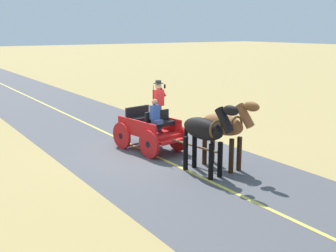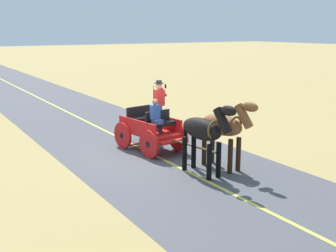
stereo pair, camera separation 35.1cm
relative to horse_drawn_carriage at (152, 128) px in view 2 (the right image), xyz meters
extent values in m
plane|color=tan|center=(0.25, 0.36, -0.82)|extent=(200.00, 200.00, 0.00)
cube|color=#4C4C51|center=(0.25, 0.36, -0.81)|extent=(5.95, 160.00, 0.01)
cube|color=#DBCC4C|center=(0.25, 0.36, -0.81)|extent=(0.12, 160.00, 0.00)
cube|color=red|center=(0.02, -0.08, -0.16)|extent=(1.51, 2.35, 0.12)
cube|color=red|center=(-0.55, -0.17, 0.12)|extent=(0.36, 2.08, 0.44)
cube|color=red|center=(0.58, 0.00, 0.12)|extent=(0.36, 2.08, 0.44)
cube|color=red|center=(-0.16, 1.12, -0.26)|extent=(1.10, 0.39, 0.08)
cube|color=red|center=(0.19, -1.27, -0.34)|extent=(0.74, 0.30, 0.06)
cube|color=black|center=(-0.07, 0.52, 0.22)|extent=(1.06, 0.50, 0.14)
cube|color=black|center=(-0.05, 0.34, 0.44)|extent=(1.02, 0.23, 0.44)
cube|color=black|center=(0.09, -0.57, 0.22)|extent=(1.06, 0.50, 0.14)
cube|color=black|center=(0.11, -0.75, 0.44)|extent=(1.02, 0.23, 0.44)
cylinder|color=red|center=(-0.74, 0.59, -0.34)|extent=(0.24, 0.96, 0.96)
cylinder|color=black|center=(-0.74, 0.59, -0.34)|extent=(0.15, 0.23, 0.21)
cylinder|color=red|center=(0.55, 0.77, -0.34)|extent=(0.24, 0.96, 0.96)
cylinder|color=black|center=(0.55, 0.77, -0.34)|extent=(0.15, 0.23, 0.21)
cylinder|color=red|center=(-0.52, -0.94, -0.34)|extent=(0.24, 0.96, 0.96)
cylinder|color=black|center=(-0.52, -0.94, -0.34)|extent=(0.15, 0.23, 0.21)
cylinder|color=red|center=(0.77, -0.75, -0.34)|extent=(0.24, 0.96, 0.96)
cylinder|color=black|center=(0.77, -0.75, -0.34)|extent=(0.15, 0.23, 0.21)
cylinder|color=brown|center=(-0.30, 2.09, -0.21)|extent=(0.36, 1.99, 0.07)
cylinder|color=black|center=(0.22, 0.56, 0.92)|extent=(0.02, 0.02, 1.30)
cylinder|color=#384C7F|center=(-0.18, 0.22, 0.35)|extent=(0.22, 0.22, 0.90)
cube|color=red|center=(-0.18, 0.22, 1.08)|extent=(0.37, 0.27, 0.56)
sphere|color=tan|center=(-0.18, 0.22, 1.48)|extent=(0.22, 0.22, 0.22)
cylinder|color=black|center=(-0.18, 0.22, 1.58)|extent=(0.36, 0.36, 0.01)
cylinder|color=black|center=(-0.18, 0.22, 1.63)|extent=(0.20, 0.20, 0.10)
cylinder|color=red|center=(-0.36, 0.24, 1.26)|extent=(0.27, 0.12, 0.32)
cube|color=black|center=(-0.43, 0.25, 1.46)|extent=(0.03, 0.07, 0.14)
cube|color=#384C7F|center=(0.16, 0.67, 0.36)|extent=(0.32, 0.36, 0.14)
cube|color=#2D4C99|center=(0.17, 0.55, 0.67)|extent=(0.33, 0.24, 0.48)
sphere|color=#9E7051|center=(0.17, 0.55, 1.02)|extent=(0.20, 0.20, 0.20)
ellipsoid|color=brown|center=(-0.84, 2.82, 0.55)|extent=(0.77, 1.62, 0.64)
cylinder|color=black|center=(-1.10, 3.34, -0.29)|extent=(0.15, 0.15, 1.05)
cylinder|color=black|center=(-0.74, 3.39, -0.29)|extent=(0.15, 0.15, 1.05)
cylinder|color=black|center=(-0.95, 2.26, -0.29)|extent=(0.15, 0.15, 1.05)
cylinder|color=black|center=(-0.59, 2.31, -0.29)|extent=(0.15, 0.15, 1.05)
cylinder|color=brown|center=(-0.96, 3.66, 0.95)|extent=(0.35, 0.68, 0.73)
ellipsoid|color=brown|center=(-0.99, 3.88, 1.26)|extent=(0.29, 0.57, 0.28)
cube|color=black|center=(-0.96, 3.64, 0.99)|extent=(0.13, 0.51, 0.56)
cylinder|color=black|center=(-0.74, 2.09, 0.25)|extent=(0.11, 0.11, 0.70)
torus|color=brown|center=(-0.92, 3.36, 0.63)|extent=(0.55, 0.14, 0.55)
ellipsoid|color=black|center=(0.00, 2.95, 0.55)|extent=(0.70, 1.61, 0.64)
cylinder|color=black|center=(-0.23, 3.47, -0.29)|extent=(0.15, 0.15, 1.05)
cylinder|color=black|center=(0.13, 3.51, -0.29)|extent=(0.15, 0.15, 1.05)
cylinder|color=black|center=(-0.13, 2.39, -0.29)|extent=(0.15, 0.15, 1.05)
cylinder|color=black|center=(0.24, 2.42, -0.29)|extent=(0.15, 0.15, 1.05)
cylinder|color=black|center=(-0.08, 3.79, 0.95)|extent=(0.32, 0.67, 0.73)
ellipsoid|color=black|center=(-0.10, 4.01, 1.26)|extent=(0.27, 0.56, 0.28)
cube|color=black|center=(-0.07, 3.77, 0.99)|extent=(0.11, 0.51, 0.56)
cylinder|color=black|center=(0.07, 2.21, 0.25)|extent=(0.11, 0.11, 0.70)
torus|color=brown|center=(-0.05, 3.49, 0.63)|extent=(0.55, 0.12, 0.55)
camera|label=1|loc=(7.40, 12.27, 3.39)|focal=44.73mm
camera|label=2|loc=(7.10, 12.46, 3.39)|focal=44.73mm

